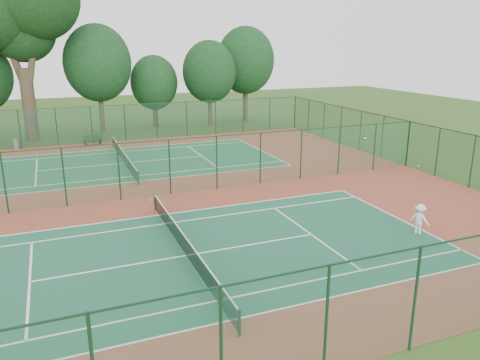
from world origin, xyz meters
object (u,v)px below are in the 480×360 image
object	(u,v)px
player_near	(420,219)
trash_bin	(16,144)
bench	(93,140)
big_tree	(19,9)

from	to	relation	value
player_near	trash_bin	world-z (taller)	player_near
trash_bin	bench	size ratio (longest dim) A/B	0.54
trash_bin	bench	xyz separation A→B (m)	(6.52, -0.74, 0.06)
trash_bin	bench	bearing A→B (deg)	-6.47
big_tree	player_near	bearing A→B (deg)	-61.15
player_near	bench	size ratio (longest dim) A/B	0.87
trash_bin	bench	distance (m)	6.57
player_near	bench	bearing A→B (deg)	0.66
bench	big_tree	distance (m)	13.56
trash_bin	big_tree	world-z (taller)	big_tree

